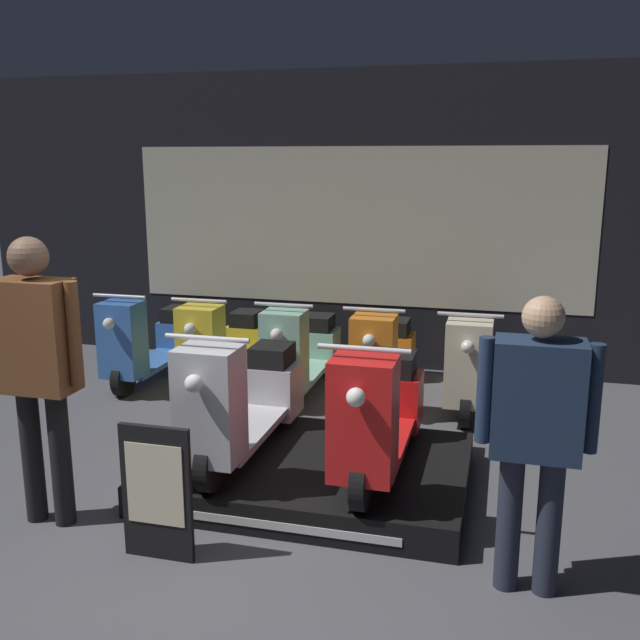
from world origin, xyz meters
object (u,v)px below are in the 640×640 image
at_px(scooter_display_left, 243,400).
at_px(scooter_display_right, 380,412).
at_px(person_left_browsing, 37,356).
at_px(price_sign_board, 157,492).
at_px(scooter_backrow_2, 302,352).
at_px(scooter_backrow_1, 224,347).
at_px(person_right_browsing, 536,422).
at_px(scooter_backrow_4, 471,364).
at_px(scooter_backrow_3, 384,358).
at_px(scooter_backrow_0, 151,341).

bearing_deg(scooter_display_left, scooter_display_right, 0.00).
height_order(person_left_browsing, price_sign_board, person_left_browsing).
distance_m(scooter_display_left, scooter_backrow_2, 2.10).
relative_size(scooter_backrow_1, person_right_browsing, 1.06).
height_order(scooter_backrow_2, scooter_backrow_4, same).
relative_size(scooter_backrow_1, scooter_backrow_4, 1.00).
height_order(scooter_backrow_3, person_right_browsing, person_right_browsing).
height_order(scooter_backrow_4, price_sign_board, scooter_backrow_4).
bearing_deg(scooter_backrow_0, person_right_browsing, -38.05).
xyz_separation_m(scooter_display_left, scooter_backrow_2, (-0.17, 2.08, -0.22)).
height_order(scooter_display_left, scooter_backrow_1, scooter_display_left).
relative_size(scooter_display_right, price_sign_board, 2.10).
bearing_deg(scooter_backrow_0, scooter_display_right, -36.70).
bearing_deg(scooter_backrow_2, scooter_backrow_1, 180.00).
bearing_deg(scooter_backrow_3, person_left_browsing, -119.41).
xyz_separation_m(scooter_display_left, person_left_browsing, (-1.00, -0.85, 0.48)).
bearing_deg(scooter_backrow_4, scooter_backrow_2, 180.00).
distance_m(scooter_display_left, scooter_backrow_1, 2.31).
distance_m(scooter_display_left, scooter_backrow_4, 2.55).
relative_size(scooter_backrow_2, person_left_browsing, 0.93).
distance_m(scooter_display_right, scooter_backrow_2, 2.38).
bearing_deg(scooter_backrow_3, scooter_backrow_4, 0.00).
height_order(scooter_display_right, scooter_backrow_4, scooter_display_right).
xyz_separation_m(scooter_backrow_1, person_left_browsing, (-0.01, -2.93, 0.70)).
relative_size(scooter_display_right, scooter_backrow_2, 1.00).
bearing_deg(scooter_backrow_2, scooter_display_right, -61.16).
distance_m(scooter_display_right, price_sign_board, 1.55).
distance_m(scooter_backrow_0, scooter_backrow_3, 2.47).
height_order(scooter_backrow_1, scooter_backrow_2, same).
bearing_deg(person_right_browsing, scooter_backrow_2, 125.63).
relative_size(person_left_browsing, price_sign_board, 2.25).
height_order(scooter_backrow_0, person_right_browsing, person_right_browsing).
relative_size(scooter_backrow_3, person_left_browsing, 0.93).
bearing_deg(price_sign_board, scooter_backrow_3, 76.16).
distance_m(scooter_backrow_3, person_left_browsing, 3.43).
distance_m(scooter_display_left, person_right_browsing, 2.14).
xyz_separation_m(scooter_display_left, price_sign_board, (-0.13, -1.07, -0.21)).
height_order(scooter_display_right, scooter_backrow_1, scooter_display_right).
bearing_deg(person_right_browsing, person_left_browsing, -180.00).
bearing_deg(scooter_display_right, scooter_backrow_3, 98.82).
xyz_separation_m(scooter_backrow_4, person_left_browsing, (-2.47, -2.93, 0.70)).
relative_size(scooter_display_left, person_left_browsing, 0.93).
relative_size(scooter_backrow_3, scooter_backrow_4, 1.00).
height_order(scooter_backrow_4, person_left_browsing, person_left_browsing).
height_order(scooter_backrow_3, price_sign_board, scooter_backrow_3).
height_order(scooter_display_left, scooter_backrow_2, scooter_display_left).
xyz_separation_m(scooter_backrow_0, scooter_backrow_4, (3.29, 0.00, 0.00)).
height_order(person_left_browsing, person_right_browsing, person_left_browsing).
distance_m(scooter_display_right, scooter_backrow_3, 2.11).
bearing_deg(scooter_backrow_4, person_left_browsing, -130.17).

